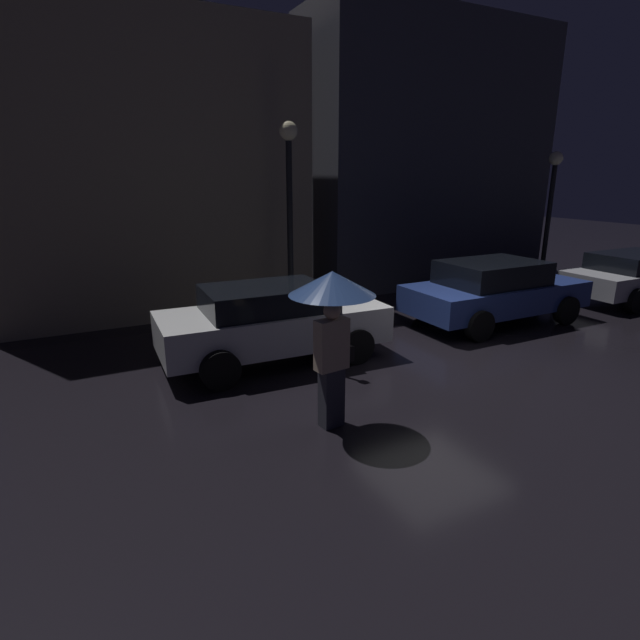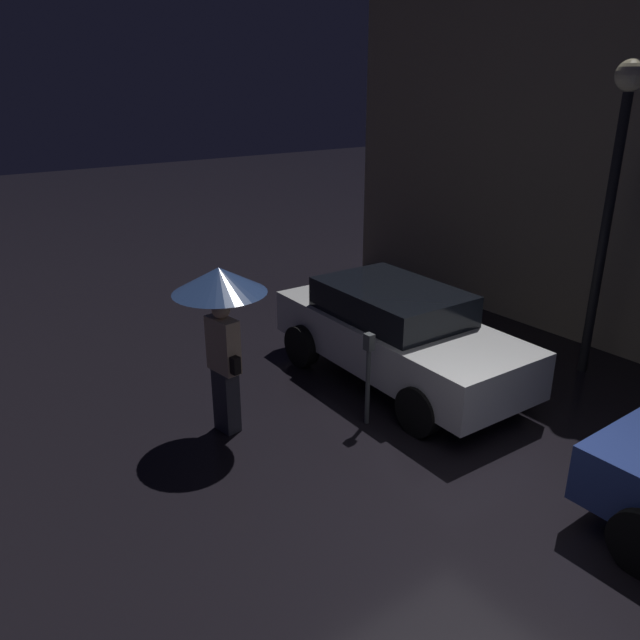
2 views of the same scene
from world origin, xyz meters
The scene contains 6 objects.
ground_plane centered at (0.00, 0.00, 0.00)m, with size 60.00×60.00×0.00m, color black.
building_facade_left centered at (-3.91, 6.50, 3.47)m, with size 7.54×3.00×6.94m.
parked_car_white centered at (-2.76, 1.44, 0.77)m, with size 4.25×1.90×1.45m.
pedestrian_with_umbrella centered at (-2.99, -1.31, 1.76)m, with size 1.15×1.15×2.20m.
parking_meter centered at (-2.03, 0.25, 0.79)m, with size 0.12×0.10×1.28m.
street_lamp_near centered at (-1.22, 4.03, 3.14)m, with size 0.42×0.42×4.54m.
Camera 2 is at (3.41, -4.60, 4.28)m, focal length 35.00 mm.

